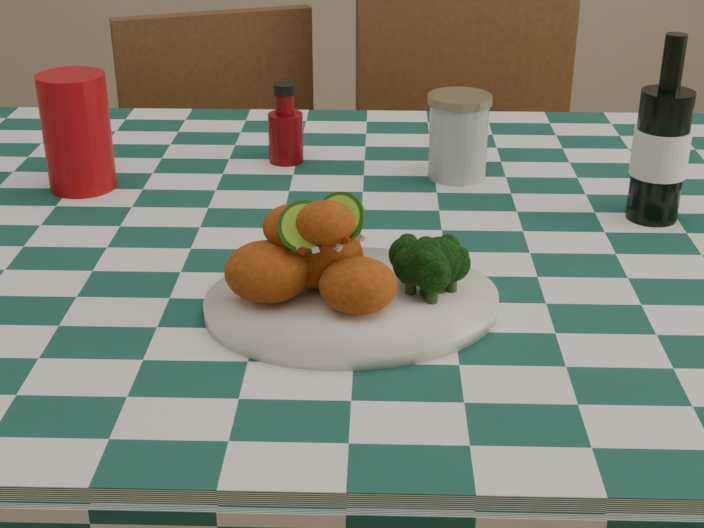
# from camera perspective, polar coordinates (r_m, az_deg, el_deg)

# --- Properties ---
(dining_table) EXTENTS (1.66, 1.06, 0.79)m
(dining_table) POSITION_cam_1_polar(r_m,az_deg,el_deg) (1.44, 0.45, -12.41)
(dining_table) COLOR #14463C
(dining_table) RESTS_ON ground
(plate) EXTENTS (0.35, 0.29, 0.02)m
(plate) POSITION_cam_1_polar(r_m,az_deg,el_deg) (1.04, -0.00, -2.28)
(plate) COLOR silver
(plate) RESTS_ON dining_table
(fried_chicken_pile) EXTENTS (0.17, 0.12, 0.11)m
(fried_chicken_pile) POSITION_cam_1_polar(r_m,az_deg,el_deg) (1.01, -1.49, 0.86)
(fried_chicken_pile) COLOR #B04611
(fried_chicken_pile) RESTS_ON plate
(broccoli_side) EXTENTS (0.08, 0.08, 0.06)m
(broccoli_side) POSITION_cam_1_polar(r_m,az_deg,el_deg) (1.04, 4.47, -0.09)
(broccoli_side) COLOR black
(broccoli_side) RESTS_ON plate
(red_tumbler) EXTENTS (0.10, 0.10, 0.16)m
(red_tumbler) POSITION_cam_1_polar(r_m,az_deg,el_deg) (1.40, -15.71, 7.39)
(red_tumbler) COLOR #9C080D
(red_tumbler) RESTS_ON dining_table
(ketchup_bottle) EXTENTS (0.07, 0.07, 0.12)m
(ketchup_bottle) POSITION_cam_1_polar(r_m,az_deg,el_deg) (1.46, -3.90, 8.18)
(ketchup_bottle) COLOR #6B0509
(ketchup_bottle) RESTS_ON dining_table
(mason_jar) EXTENTS (0.10, 0.10, 0.12)m
(mason_jar) POSITION_cam_1_polar(r_m,az_deg,el_deg) (1.41, 6.20, 7.38)
(mason_jar) COLOR #B2BCBA
(mason_jar) RESTS_ON dining_table
(beer_bottle) EXTENTS (0.09, 0.09, 0.24)m
(beer_bottle) POSITION_cam_1_polar(r_m,az_deg,el_deg) (1.29, 17.66, 7.46)
(beer_bottle) COLOR black
(beer_bottle) RESTS_ON dining_table
(wooden_chair_left) EXTENTS (0.53, 0.54, 0.89)m
(wooden_chair_left) POSITION_cam_1_polar(r_m,az_deg,el_deg) (2.02, -6.26, 0.88)
(wooden_chair_left) COLOR #472814
(wooden_chair_left) RESTS_ON ground
(wooden_chair_right) EXTENTS (0.53, 0.55, 0.99)m
(wooden_chair_right) POSITION_cam_1_polar(r_m,az_deg,el_deg) (1.98, 7.66, 2.02)
(wooden_chair_right) COLOR #472814
(wooden_chair_right) RESTS_ON ground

